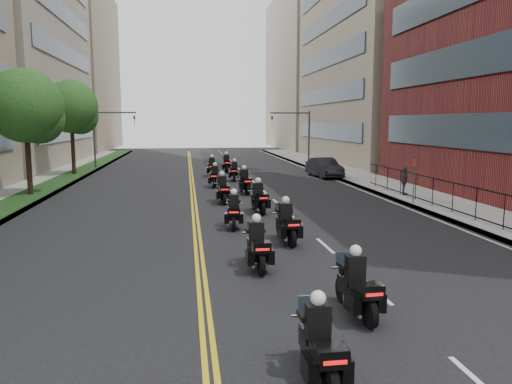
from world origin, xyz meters
TOP-DOWN VIEW (x-y plane):
  - sidewalk_right at (12.00, 25.00)m, footprint 4.00×90.00m
  - sidewalk_left at (-12.00, 25.00)m, footprint 4.00×90.00m
  - grass_strip at (-11.20, 25.00)m, footprint 2.00×90.00m
  - building_right_tan at (21.48, 48.00)m, footprint 15.11×28.00m
  - building_right_far at (21.50, 78.00)m, footprint 15.00×28.00m
  - building_left_far at (-22.00, 78.00)m, footprint 16.00×28.00m
  - iron_fence at (11.00, 12.00)m, footprint 0.05×28.00m
  - traffic_signal_right at (9.54, 42.00)m, footprint 4.09×0.20m
  - traffic_signal_left at (-9.54, 42.00)m, footprint 4.09×0.20m
  - motorcycle_0 at (0.42, 0.56)m, footprint 0.51×2.21m
  - motorcycle_1 at (2.09, 3.39)m, footprint 0.58×2.28m
  - motorcycle_2 at (0.30, 7.47)m, footprint 0.54×2.33m
  - motorcycle_3 at (1.87, 10.65)m, footprint 0.62×2.39m
  - motorcycle_4 at (0.17, 13.64)m, footprint 0.64×2.27m
  - motorcycle_5 at (1.74, 17.03)m, footprint 0.67×2.38m
  - motorcycle_6 at (0.15, 20.32)m, footprint 0.59×2.42m
  - motorcycle_7 at (1.81, 23.73)m, footprint 0.68×2.44m
  - motorcycle_8 at (0.12, 27.30)m, footprint 0.71×2.32m
  - motorcycle_9 at (1.83, 30.75)m, footprint 0.70×2.32m
  - motorcycle_10 at (0.26, 34.13)m, footprint 0.59×2.47m
  - motorcycle_11 at (1.75, 37.42)m, footprint 0.58×2.52m
  - parked_sedan at (9.40, 32.26)m, footprint 2.14×4.99m
  - pedestrian_c at (11.20, 20.90)m, footprint 0.85×1.08m

SIDE VIEW (x-z plane):
  - sidewalk_right at x=12.00m, z-range 0.00..0.15m
  - sidewalk_left at x=-12.00m, z-range 0.00..0.15m
  - grass_strip at x=-11.20m, z-range 0.15..0.19m
  - motorcycle_0 at x=0.42m, z-range -0.17..1.46m
  - motorcycle_4 at x=0.17m, z-range -0.18..1.50m
  - motorcycle_1 at x=2.09m, z-range -0.18..1.51m
  - motorcycle_9 at x=1.83m, z-range -0.18..1.53m
  - motorcycle_2 at x=0.30m, z-range -0.18..1.54m
  - motorcycle_8 at x=0.12m, z-range -0.18..1.54m
  - motorcycle_5 at x=1.74m, z-range -0.18..1.58m
  - motorcycle_3 at x=1.87m, z-range -0.18..1.58m
  - motorcycle_6 at x=0.15m, z-range -0.19..1.60m
  - motorcycle_7 at x=1.81m, z-range -0.19..1.61m
  - motorcycle_10 at x=0.26m, z-range -0.19..1.63m
  - motorcycle_11 at x=1.75m, z-range -0.20..1.67m
  - parked_sedan at x=9.40m, z-range 0.00..1.60m
  - iron_fence at x=11.00m, z-range 0.15..1.65m
  - pedestrian_c at x=11.20m, z-range 0.15..1.86m
  - traffic_signal_right at x=9.54m, z-range 0.90..6.50m
  - traffic_signal_left at x=-9.54m, z-range 0.90..6.50m
  - building_right_far at x=21.50m, z-range 0.00..26.00m
  - building_left_far at x=-22.00m, z-range 0.00..26.00m
  - building_right_tan at x=21.48m, z-range 0.00..30.00m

